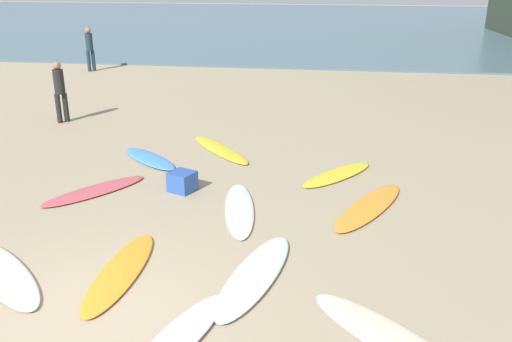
% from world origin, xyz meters
% --- Properties ---
extents(ground_plane, '(120.00, 120.00, 0.00)m').
position_xyz_m(ground_plane, '(0.00, 0.00, 0.00)').
color(ground_plane, tan).
extents(ocean_water, '(120.00, 40.00, 0.08)m').
position_xyz_m(ocean_water, '(0.00, 37.68, 0.04)').
color(ocean_water, slate).
rests_on(ocean_water, ground_plane).
extents(surfboard_0, '(1.69, 1.95, 0.07)m').
position_xyz_m(surfboard_0, '(2.95, 5.47, 0.03)').
color(surfboard_0, yellow).
rests_on(surfboard_0, ground_plane).
extents(surfboard_1, '(1.61, 2.49, 0.07)m').
position_xyz_m(surfboard_1, '(3.53, 3.93, 0.04)').
color(surfboard_1, orange).
rests_on(surfboard_1, ground_plane).
extents(surfboard_2, '(1.10, 2.47, 0.09)m').
position_xyz_m(surfboard_2, '(1.86, 1.34, 0.04)').
color(surfboard_2, white).
rests_on(surfboard_2, ground_plane).
extents(surfboard_3, '(1.79, 1.67, 0.09)m').
position_xyz_m(surfboard_3, '(-1.19, 5.81, 0.04)').
color(surfboard_3, '#4A91E2').
rests_on(surfboard_3, ground_plane).
extents(surfboard_4, '(2.10, 1.96, 0.07)m').
position_xyz_m(surfboard_4, '(-1.60, 0.85, 0.04)').
color(surfboard_4, silver).
rests_on(surfboard_4, ground_plane).
extents(surfboard_5, '(1.73, 2.06, 0.06)m').
position_xyz_m(surfboard_5, '(-1.63, 3.91, 0.03)').
color(surfboard_5, '#D2525B').
rests_on(surfboard_5, ground_plane).
extents(surfboard_6, '(0.96, 2.41, 0.06)m').
position_xyz_m(surfboard_6, '(1.25, 3.48, 0.03)').
color(surfboard_6, white).
rests_on(surfboard_6, ground_plane).
extents(surfboard_7, '(2.02, 1.88, 0.07)m').
position_xyz_m(surfboard_7, '(3.56, 0.27, 0.03)').
color(surfboard_7, '#F8E0C3').
rests_on(surfboard_7, ground_plane).
extents(surfboard_8, '(1.95, 2.21, 0.07)m').
position_xyz_m(surfboard_8, '(0.22, 6.71, 0.04)').
color(surfboard_8, yellow).
rests_on(surfboard_8, ground_plane).
extents(surfboard_9, '(0.56, 2.26, 0.06)m').
position_xyz_m(surfboard_9, '(-0.03, 1.16, 0.03)').
color(surfboard_9, orange).
rests_on(surfboard_9, ground_plane).
extents(surfboard_10, '(1.06, 1.96, 0.09)m').
position_xyz_m(surfboard_10, '(1.19, -0.13, 0.04)').
color(surfboard_10, white).
rests_on(surfboard_10, ground_plane).
extents(beachgoer_near, '(0.40, 0.40, 1.67)m').
position_xyz_m(beachgoer_near, '(-4.61, 8.55, 0.93)').
color(beachgoer_near, black).
rests_on(beachgoer_near, ground_plane).
extents(beachgoer_mid, '(0.40, 0.40, 1.75)m').
position_xyz_m(beachgoer_mid, '(-7.20, 16.12, 0.98)').
color(beachgoer_mid, '#1E3342').
rests_on(beachgoer_mid, ground_plane).
extents(beach_cooler, '(0.58, 0.57, 0.38)m').
position_xyz_m(beach_cooler, '(0.01, 4.23, 0.19)').
color(beach_cooler, '#2D56B2').
rests_on(beach_cooler, ground_plane).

